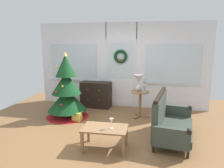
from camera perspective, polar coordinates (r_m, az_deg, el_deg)
The scene contains 11 objects.
ground_plane at distance 4.86m, azimuth -2.00°, elevation -12.89°, with size 6.76×6.76×0.00m, color brown.
back_wall_with_door at distance 6.51m, azimuth 2.43°, elevation 5.09°, with size 5.20×0.19×2.55m.
christmas_tree at distance 5.74m, azimuth -12.05°, elevation -2.16°, with size 1.13×1.13×1.74m.
dresser_cabinet at distance 6.55m, azimuth -4.31°, elevation -2.84°, with size 0.92×0.48×0.78m.
settee_sofa at distance 4.61m, azimuth 14.96°, elevation -9.62°, with size 0.90×1.56×0.96m.
side_table at distance 5.69m, azimuth 7.57°, elevation -3.98°, with size 0.50×0.48×0.70m.
table_lamp at distance 5.62m, azimuth 7.12°, elevation 0.96°, with size 0.28×0.28×0.44m.
flower_vase at distance 5.55m, azimuth 8.63°, elevation -0.99°, with size 0.11×0.10×0.35m.
coffee_table at distance 4.08m, azimuth -1.91°, elevation -12.38°, with size 0.86×0.56×0.42m.
wine_glass at distance 3.96m, azimuth -0.13°, elevation -9.93°, with size 0.08×0.08×0.20m.
gift_box at distance 5.58m, azimuth -9.33°, elevation -8.56°, with size 0.22×0.20×0.22m, color #D8C64C.
Camera 1 is at (1.10, -4.29, 2.01)m, focal length 34.09 mm.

